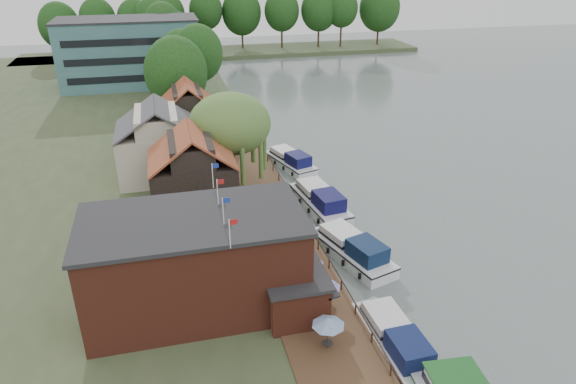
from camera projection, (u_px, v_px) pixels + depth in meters
ground at (393, 277)px, 42.67m from camera, size 260.00×260.00×0.00m
land_bank at (66, 155)px, 66.53m from camera, size 50.00×140.00×1.00m
quay_deck at (273, 221)px, 49.22m from camera, size 6.00×50.00×0.10m
quay_rail at (299, 212)px, 50.06m from camera, size 0.20×49.00×1.00m
pub at (224, 258)px, 36.73m from camera, size 20.00×11.00×7.30m
hotel_block at (130, 52)px, 96.08m from camera, size 25.40×12.40×12.30m
cottage_a at (192, 172)px, 49.39m from camera, size 8.60×7.60×8.50m
cottage_b at (158, 141)px, 57.48m from camera, size 9.60×8.60×8.50m
cottage_c at (189, 115)px, 66.24m from camera, size 7.60×7.60×8.50m
willow at (231, 142)px, 54.34m from camera, size 8.60×8.60×10.43m
umbrella_0 at (328, 333)px, 33.10m from camera, size 2.17×2.17×2.38m
umbrella_1 at (327, 294)px, 36.78m from camera, size 1.98×1.98×2.38m
umbrella_2 at (310, 271)px, 39.45m from camera, size 2.14×2.14×2.38m
umbrella_3 at (301, 253)px, 41.73m from camera, size 2.06×2.06×2.38m
umbrella_4 at (291, 231)px, 45.01m from camera, size 2.35×2.35×2.38m
cruiser_0 at (395, 337)px, 34.38m from camera, size 3.50×10.01×2.41m
cruiser_1 at (352, 246)px, 44.68m from camera, size 6.24×11.03×2.57m
cruiser_2 at (320, 198)px, 53.20m from camera, size 4.84×11.19×2.66m
cruiser_3 at (290, 159)px, 63.49m from camera, size 5.89×10.32×2.38m
swan at (411, 367)px, 33.17m from camera, size 0.44×0.44×0.44m
bank_tree_0 at (177, 82)px, 73.05m from camera, size 8.87×8.87×12.97m
bank_tree_1 at (199, 68)px, 80.68m from camera, size 7.75×7.75×13.45m
bank_tree_2 at (182, 63)px, 88.40m from camera, size 7.93×7.93×11.59m
bank_tree_3 at (164, 38)px, 105.31m from camera, size 7.60×7.60×14.24m
bank_tree_4 at (175, 38)px, 113.50m from camera, size 6.66×6.66×11.73m
bank_tree_5 at (153, 29)px, 118.38m from camera, size 7.77×7.77×13.80m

